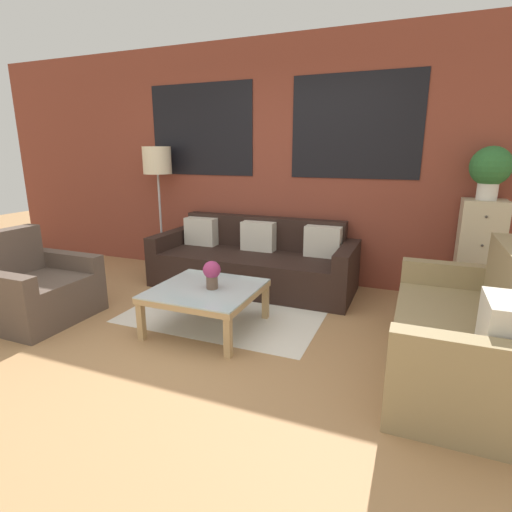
{
  "coord_description": "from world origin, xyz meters",
  "views": [
    {
      "loc": [
        1.66,
        -2.19,
        1.54
      ],
      "look_at": [
        0.24,
        1.31,
        0.55
      ],
      "focal_mm": 28.0,
      "sensor_mm": 36.0,
      "label": 1
    }
  ],
  "objects_px": {
    "floor_lamp": "(157,166)",
    "potted_plant": "(490,169)",
    "drawer_cabinet": "(478,255)",
    "coffee_table": "(207,294)",
    "armchair_corner": "(36,290)",
    "flower_vase": "(212,273)",
    "settee_vintage": "(463,336)",
    "couch_dark": "(254,263)"
  },
  "relations": [
    {
      "from": "drawer_cabinet",
      "to": "floor_lamp",
      "type": "bearing_deg",
      "value": -179.35
    },
    {
      "from": "potted_plant",
      "to": "flower_vase",
      "type": "relative_size",
      "value": 2.03
    },
    {
      "from": "floor_lamp",
      "to": "flower_vase",
      "type": "bearing_deg",
      "value": -43.15
    },
    {
      "from": "drawer_cabinet",
      "to": "potted_plant",
      "type": "bearing_deg",
      "value": 90.0
    },
    {
      "from": "settee_vintage",
      "to": "floor_lamp",
      "type": "xyz_separation_m",
      "value": [
        -3.49,
        1.45,
        1.06
      ]
    },
    {
      "from": "couch_dark",
      "to": "flower_vase",
      "type": "relative_size",
      "value": 9.42
    },
    {
      "from": "settee_vintage",
      "to": "drawer_cabinet",
      "type": "xyz_separation_m",
      "value": [
        0.22,
        1.5,
        0.24
      ]
    },
    {
      "from": "armchair_corner",
      "to": "potted_plant",
      "type": "xyz_separation_m",
      "value": [
        3.85,
        1.87,
        1.11
      ]
    },
    {
      "from": "armchair_corner",
      "to": "drawer_cabinet",
      "type": "bearing_deg",
      "value": 25.94
    },
    {
      "from": "drawer_cabinet",
      "to": "flower_vase",
      "type": "height_order",
      "value": "drawer_cabinet"
    },
    {
      "from": "couch_dark",
      "to": "floor_lamp",
      "type": "bearing_deg",
      "value": 172.43
    },
    {
      "from": "couch_dark",
      "to": "armchair_corner",
      "type": "bearing_deg",
      "value": -133.07
    },
    {
      "from": "armchair_corner",
      "to": "floor_lamp",
      "type": "height_order",
      "value": "floor_lamp"
    },
    {
      "from": "flower_vase",
      "to": "armchair_corner",
      "type": "bearing_deg",
      "value": -166.17
    },
    {
      "from": "armchair_corner",
      "to": "coffee_table",
      "type": "height_order",
      "value": "armchair_corner"
    },
    {
      "from": "potted_plant",
      "to": "drawer_cabinet",
      "type": "bearing_deg",
      "value": -90.0
    },
    {
      "from": "armchair_corner",
      "to": "coffee_table",
      "type": "distance_m",
      "value": 1.65
    },
    {
      "from": "coffee_table",
      "to": "drawer_cabinet",
      "type": "height_order",
      "value": "drawer_cabinet"
    },
    {
      "from": "couch_dark",
      "to": "drawer_cabinet",
      "type": "bearing_deg",
      "value": 5.63
    },
    {
      "from": "couch_dark",
      "to": "settee_vintage",
      "type": "bearing_deg",
      "value": -31.22
    },
    {
      "from": "floor_lamp",
      "to": "potted_plant",
      "type": "relative_size",
      "value": 3.2
    },
    {
      "from": "armchair_corner",
      "to": "floor_lamp",
      "type": "xyz_separation_m",
      "value": [
        0.14,
        1.83,
        1.09
      ]
    },
    {
      "from": "armchair_corner",
      "to": "floor_lamp",
      "type": "relative_size",
      "value": 0.56
    },
    {
      "from": "settee_vintage",
      "to": "flower_vase",
      "type": "distance_m",
      "value": 1.98
    },
    {
      "from": "flower_vase",
      "to": "drawer_cabinet",
      "type": "bearing_deg",
      "value": 33.74
    },
    {
      "from": "coffee_table",
      "to": "floor_lamp",
      "type": "distance_m",
      "value": 2.29
    },
    {
      "from": "armchair_corner",
      "to": "drawer_cabinet",
      "type": "distance_m",
      "value": 4.29
    },
    {
      "from": "armchair_corner",
      "to": "coffee_table",
      "type": "xyz_separation_m",
      "value": [
        1.6,
        0.41,
        0.05
      ]
    },
    {
      "from": "armchair_corner",
      "to": "potted_plant",
      "type": "height_order",
      "value": "potted_plant"
    },
    {
      "from": "potted_plant",
      "to": "floor_lamp",
      "type": "bearing_deg",
      "value": -179.35
    },
    {
      "from": "coffee_table",
      "to": "floor_lamp",
      "type": "bearing_deg",
      "value": 135.72
    },
    {
      "from": "potted_plant",
      "to": "settee_vintage",
      "type": "bearing_deg",
      "value": -98.51
    },
    {
      "from": "settee_vintage",
      "to": "drawer_cabinet",
      "type": "relative_size",
      "value": 1.53
    },
    {
      "from": "couch_dark",
      "to": "flower_vase",
      "type": "xyz_separation_m",
      "value": [
        0.12,
        -1.24,
        0.24
      ]
    },
    {
      "from": "floor_lamp",
      "to": "drawer_cabinet",
      "type": "xyz_separation_m",
      "value": [
        3.71,
        0.04,
        -0.82
      ]
    },
    {
      "from": "drawer_cabinet",
      "to": "potted_plant",
      "type": "relative_size",
      "value": 2.18
    },
    {
      "from": "armchair_corner",
      "to": "drawer_cabinet",
      "type": "relative_size",
      "value": 0.81
    },
    {
      "from": "coffee_table",
      "to": "potted_plant",
      "type": "relative_size",
      "value": 1.77
    },
    {
      "from": "floor_lamp",
      "to": "flower_vase",
      "type": "relative_size",
      "value": 6.49
    },
    {
      "from": "coffee_table",
      "to": "floor_lamp",
      "type": "xyz_separation_m",
      "value": [
        -1.46,
        1.42,
        1.04
      ]
    },
    {
      "from": "settee_vintage",
      "to": "drawer_cabinet",
      "type": "bearing_deg",
      "value": 81.49
    },
    {
      "from": "drawer_cabinet",
      "to": "potted_plant",
      "type": "height_order",
      "value": "potted_plant"
    }
  ]
}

